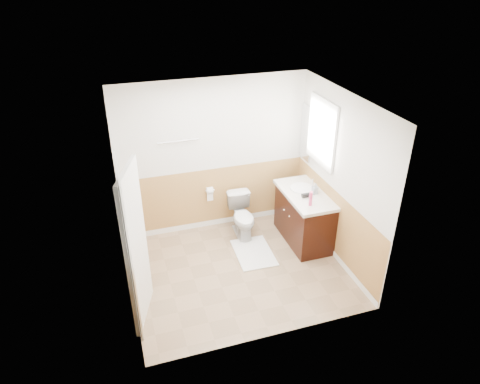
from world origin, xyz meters
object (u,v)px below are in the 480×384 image
object	(u,v)px
toilet	(243,216)
soap_dispenser	(315,189)
vanity_cabinet	(304,218)
bath_mat	(254,253)
lotion_bottle	(311,199)

from	to	relation	value
toilet	soap_dispenser	xyz separation A→B (m)	(0.99, -0.48, 0.60)
soap_dispenser	vanity_cabinet	bearing A→B (deg)	157.37
toilet	vanity_cabinet	distance (m)	0.98
soap_dispenser	bath_mat	bearing A→B (deg)	-176.02
bath_mat	lotion_bottle	world-z (taller)	lotion_bottle
vanity_cabinet	lotion_bottle	bearing A→B (deg)	-105.99
bath_mat	vanity_cabinet	xyz separation A→B (m)	(0.87, 0.12, 0.39)
lotion_bottle	soap_dispenser	bearing A→B (deg)	53.64
toilet	lotion_bottle	world-z (taller)	lotion_bottle
bath_mat	vanity_cabinet	distance (m)	0.96
bath_mat	vanity_cabinet	bearing A→B (deg)	7.77
lotion_bottle	soap_dispenser	xyz separation A→B (m)	(0.22, 0.30, -0.03)
soap_dispenser	toilet	bearing A→B (deg)	154.05
bath_mat	soap_dispenser	bearing A→B (deg)	3.98
vanity_cabinet	soap_dispenser	world-z (taller)	soap_dispenser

